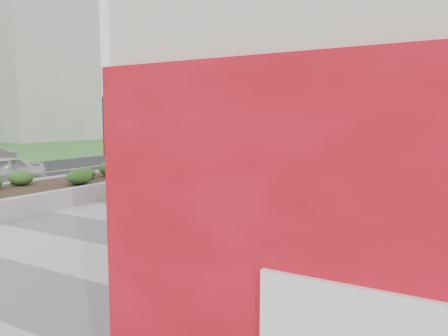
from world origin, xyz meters
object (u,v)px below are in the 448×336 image
(traffic_signal_near, at_px, (220,117))
(car_dark, at_px, (161,151))
(traffic_signal_far, at_px, (104,117))
(skateboarder, at_px, (297,173))
(planter, at_px, (120,176))

(traffic_signal_near, bearing_deg, car_dark, -160.78)
(traffic_signal_far, relative_size, skateboarder, 2.66)
(planter, xyz_separation_m, skateboarder, (6.68, 1.45, 0.38))
(traffic_signal_near, xyz_separation_m, skateboarder, (8.40, -9.05, -1.96))
(skateboarder, relative_size, car_dark, 0.35)
(planter, bearing_deg, traffic_signal_near, 99.35)
(traffic_signal_near, distance_m, skateboarder, 12.51)
(traffic_signal_far, xyz_separation_m, car_dark, (5.63, -0.75, -2.11))
(traffic_signal_near, height_order, traffic_signal_far, same)
(traffic_signal_near, height_order, skateboarder, traffic_signal_near)
(skateboarder, xyz_separation_m, car_dark, (-11.98, 7.81, -0.15))
(traffic_signal_near, distance_m, traffic_signal_far, 9.21)
(planter, relative_size, traffic_signal_far, 4.29)
(planter, height_order, traffic_signal_far, traffic_signal_far)
(traffic_signal_far, xyz_separation_m, skateboarder, (17.60, -8.55, -1.96))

